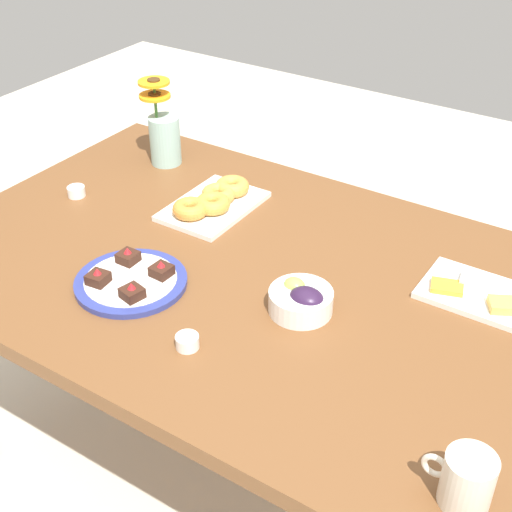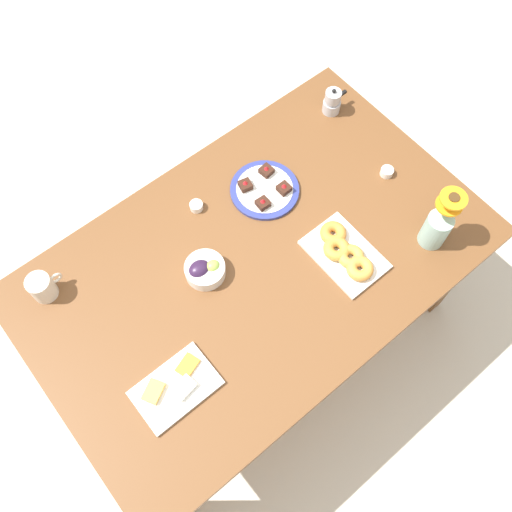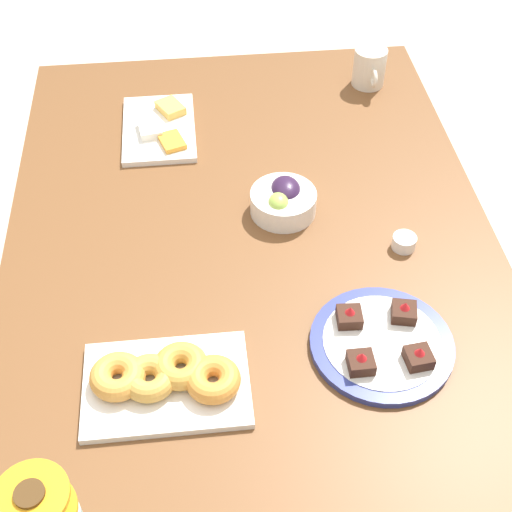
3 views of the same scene
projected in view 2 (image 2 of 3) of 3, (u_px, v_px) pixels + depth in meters
ground_plane at (256, 329)px, 2.64m from camera, size 6.00×6.00×0.00m
dining_table at (256, 271)px, 2.05m from camera, size 1.60×1.00×0.74m
coffee_mug at (42, 287)px, 1.88m from camera, size 0.12×0.08×0.10m
grape_bowl at (205, 270)px, 1.93m from camera, size 0.14×0.14×0.07m
cheese_platter at (175, 387)px, 1.78m from camera, size 0.26×0.17×0.03m
croissant_platter at (345, 253)px, 1.97m from camera, size 0.19×0.28×0.05m
jam_cup_honey at (196, 206)px, 2.06m from camera, size 0.05×0.05×0.03m
jam_cup_berry at (387, 172)px, 2.12m from camera, size 0.05×0.05×0.03m
dessert_plate at (265, 189)px, 2.09m from camera, size 0.26×0.26×0.05m
flower_vase at (437, 227)px, 1.93m from camera, size 0.11×0.10×0.26m
moka_pot at (332, 102)px, 2.22m from camera, size 0.11×0.07×0.12m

